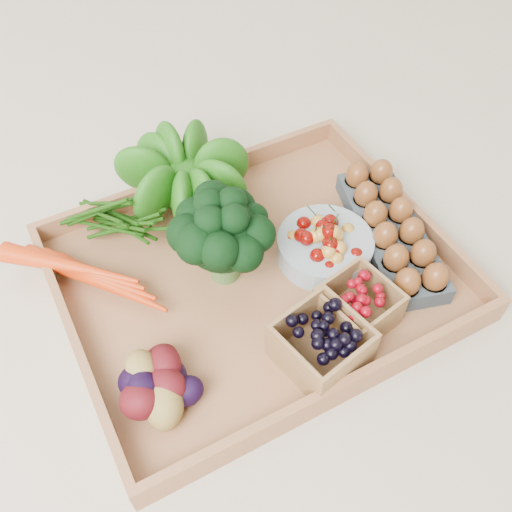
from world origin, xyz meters
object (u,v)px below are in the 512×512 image
broccoli (224,249)px  egg_carton (390,234)px  tray (256,278)px  cherry_bowl (325,247)px

broccoli → egg_carton: (0.25, -0.06, -0.04)m
broccoli → tray: bearing=-32.3°
tray → egg_carton: (0.21, -0.04, 0.02)m
cherry_bowl → egg_carton: bearing=-12.2°
tray → cherry_bowl: cherry_bowl is taller
tray → broccoli: bearing=147.7°
tray → cherry_bowl: (0.11, -0.02, 0.03)m
broccoli → egg_carton: bearing=-13.9°
egg_carton → tray: bearing=-174.0°
tray → cherry_bowl: bearing=-8.1°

